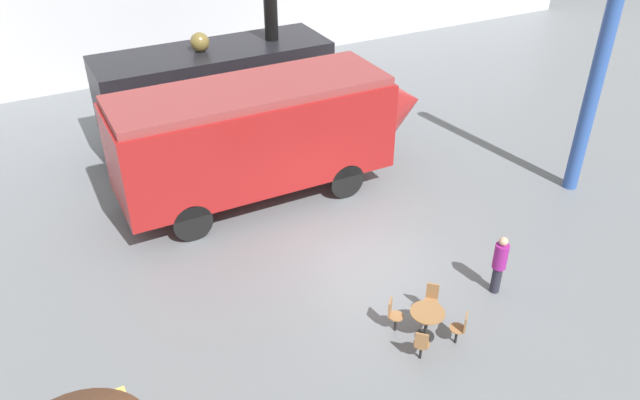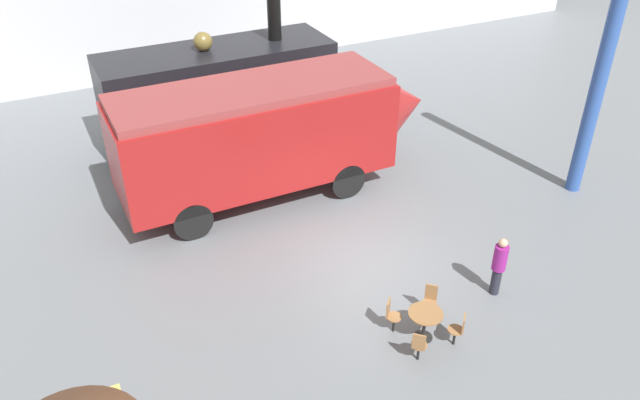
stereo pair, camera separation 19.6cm
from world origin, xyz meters
name	(u,v)px [view 2 (the right image)]	position (x,y,z in m)	size (l,w,h in m)	color
ground_plane	(366,260)	(0.00, 0.00, 0.00)	(80.00, 80.00, 0.00)	slate
steam_locomotive	(219,85)	(-0.99, 8.68, 2.03)	(7.99, 2.63, 4.92)	black
streamlined_locomotive	(278,128)	(-0.61, 4.37, 2.14)	(9.95, 2.83, 3.62)	maroon
cafe_table_near	(425,319)	(-0.27, -3.04, 0.56)	(0.79, 0.79, 0.74)	black
cafe_chair_0	(419,345)	(-0.80, -3.59, 0.51)	(0.40, 0.40, 0.87)	black
cafe_chair_1	(459,328)	(0.28, -3.57, 0.51)	(0.40, 0.40, 0.87)	black
cafe_chair_2	(430,299)	(0.27, -2.49, 0.51)	(0.40, 0.40, 0.87)	black
cafe_chair_3	(391,314)	(-0.82, -2.51, 0.51)	(0.40, 0.40, 0.87)	black
visitor_person	(499,264)	(2.20, -2.54, 0.89)	(0.34, 0.34, 1.64)	#262633
support_pillar	(603,68)	(7.72, 0.29, 4.00)	(0.44, 0.44, 8.00)	#2D519E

